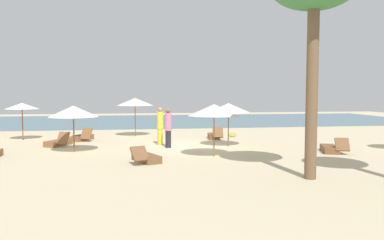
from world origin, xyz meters
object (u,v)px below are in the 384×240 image
object	(u,v)px
umbrella_4	(135,102)
lounger_1	(82,137)
umbrella_1	(214,110)
umbrella_5	(22,106)
person_2	(168,128)
umbrella_3	(228,108)
lounger_4	(331,148)
umbrella_0	(73,111)
lounger_0	(59,142)
person_0	(160,126)
surfboard	(233,135)
lounger_6	(214,136)
lounger_3	(146,158)

from	to	relation	value
umbrella_4	lounger_1	world-z (taller)	umbrella_4
umbrella_1	umbrella_5	distance (m)	11.70
lounger_1	person_2	bearing A→B (deg)	-38.19
umbrella_3	umbrella_4	xyz separation A→B (m)	(-4.45, 5.09, 0.19)
umbrella_1	lounger_4	bearing A→B (deg)	2.98
umbrella_0	lounger_1	distance (m)	4.48
lounger_0	person_0	bearing A→B (deg)	-4.57
surfboard	person_2	bearing A→B (deg)	-132.99
umbrella_0	umbrella_4	bearing A→B (deg)	64.81
lounger_6	surfboard	distance (m)	2.26
umbrella_0	lounger_4	size ratio (longest dim) A/B	1.21
person_2	umbrella_3	bearing A→B (deg)	0.69
umbrella_0	umbrella_4	size ratio (longest dim) A/B	0.94
umbrella_3	lounger_6	xyz separation A→B (m)	(-0.05, 3.04, -1.71)
umbrella_4	lounger_4	xyz separation A→B (m)	(8.42, -7.69, -1.90)
surfboard	umbrella_5	bearing A→B (deg)	-177.72
person_2	umbrella_5	bearing A→B (deg)	151.00
umbrella_4	person_2	size ratio (longest dim) A/B	1.22
lounger_3	person_0	distance (m)	4.88
umbrella_4	lounger_1	size ratio (longest dim) A/B	1.33
umbrella_0	lounger_4	xyz separation A→B (m)	(11.17, -1.84, -1.63)
umbrella_4	person_0	distance (m)	4.38
person_0	lounger_0	bearing A→B (deg)	175.43
umbrella_5	lounger_1	xyz separation A→B (m)	(3.29, -0.80, -1.70)
lounger_6	surfboard	bearing A→B (deg)	47.53
lounger_6	person_2	xyz separation A→B (m)	(-2.90, -3.08, 0.79)
lounger_3	person_2	distance (m)	3.95
umbrella_3	lounger_3	xyz separation A→B (m)	(-4.16, -3.71, -1.72)
lounger_6	surfboard	size ratio (longest dim) A/B	0.80
surfboard	lounger_6	bearing A→B (deg)	-132.47
umbrella_0	umbrella_1	bearing A→B (deg)	-19.89
umbrella_0	lounger_0	bearing A→B (deg)	115.54
umbrella_3	lounger_1	world-z (taller)	umbrella_3
umbrella_5	lounger_4	world-z (taller)	umbrella_5
umbrella_1	umbrella_5	world-z (taller)	umbrella_1
lounger_6	person_2	size ratio (longest dim) A/B	0.92
umbrella_0	person_2	size ratio (longest dim) A/B	1.15
umbrella_3	umbrella_5	world-z (taller)	umbrella_3
umbrella_1	umbrella_4	xyz separation A→B (m)	(-3.11, 7.96, 0.15)
umbrella_4	person_0	xyz separation A→B (m)	(1.19, -4.07, -1.10)
lounger_1	surfboard	distance (m)	8.91
lounger_4	surfboard	bearing A→B (deg)	108.91
lounger_0	lounger_1	world-z (taller)	same
lounger_4	person_2	distance (m)	7.42
umbrella_5	person_2	distance (m)	8.83
umbrella_3	lounger_4	size ratio (longest dim) A/B	1.18
umbrella_1	umbrella_5	xyz separation A→B (m)	(-9.30, 7.09, -0.04)
umbrella_5	surfboard	world-z (taller)	umbrella_5
lounger_0	umbrella_5	bearing A→B (deg)	130.57
lounger_4	person_2	world-z (taller)	person_2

